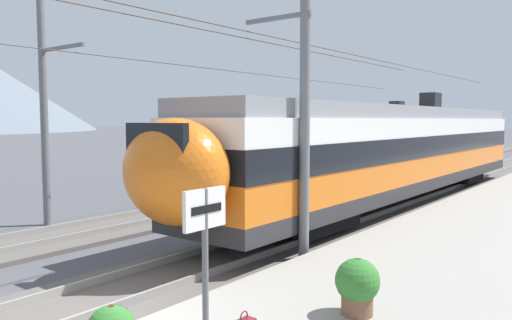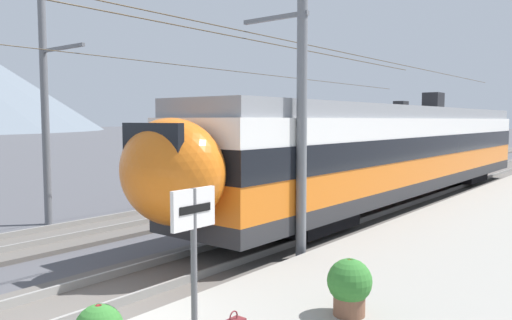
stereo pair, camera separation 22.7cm
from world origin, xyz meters
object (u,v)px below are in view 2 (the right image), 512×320
Objects in this scene: catenary_mast_mid at (298,100)px; potted_plant_by_shelter at (350,284)px; platform_sign at (194,233)px; train_far_track at (372,139)px; catenary_mast_far_side at (47,104)px; train_near_platform at (395,149)px.

catenary_mast_mid is 48.72× the size of potted_plant_by_shelter.
platform_sign is 2.76m from potted_plant_by_shelter.
train_far_track is 18.75m from catenary_mast_mid.
train_far_track is at bearing 20.71° from platform_sign.
train_far_track reaches higher than platform_sign.
train_far_track is 11.76× the size of platform_sign.
platform_sign is at bearing -110.34° from catenary_mast_far_side.
platform_sign is at bearing -159.29° from train_far_track.
catenary_mast_mid is at bearing 45.36° from potted_plant_by_shelter.
catenary_mast_far_side reaches higher than potted_plant_by_shelter.
platform_sign is (-22.73, -8.60, -0.27)m from train_far_track.
train_near_platform is 27.94× the size of potted_plant_by_shelter.
potted_plant_by_shelter is (-20.35, -9.49, -1.35)m from train_far_track.
catenary_mast_far_side is at bearing 69.66° from platform_sign.
train_near_platform is 9.06m from catenary_mast_mid.
catenary_mast_mid is at bearing -170.84° from train_near_platform.
train_near_platform and train_far_track have the same top height.
train_near_platform is at bearing -149.21° from train_far_track.
catenary_mast_mid is at bearing -81.02° from catenary_mast_far_side.
catenary_mast_mid is 8.63m from catenary_mast_far_side.
train_near_platform is at bearing 13.70° from platform_sign.
catenary_mast_mid reaches higher than platform_sign.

